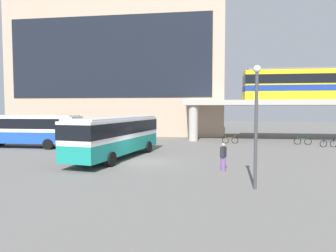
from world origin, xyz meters
name	(u,v)px	position (x,y,z in m)	size (l,w,h in m)	color
ground_plane	(164,145)	(0.00, 10.00, 0.00)	(120.00, 120.00, 0.00)	#605E5B
station_building	(121,70)	(-9.19, 25.10, 10.01)	(31.74, 12.64, 20.02)	tan
elevated_platform	(315,106)	(17.47, 17.07, 4.24)	(31.67, 6.72, 4.88)	#ADA89E
train	(326,84)	(18.60, 17.07, 6.85)	(19.29, 2.96, 3.84)	yellow
bus_main	(117,133)	(-2.46, 1.28, 1.99)	(4.51, 11.32, 3.22)	teal
bus_secondary	(25,127)	(-13.52, 6.32, 1.99)	(11.07, 2.86, 3.22)	#1E4CB2
bicycle_green	(303,141)	(14.72, 12.42, 0.36)	(1.79, 0.19, 1.04)	black
bicycle_brown	(230,140)	(7.05, 12.50, 0.36)	(1.79, 0.22, 1.04)	black
bicycle_black	(329,144)	(16.67, 10.64, 0.36)	(1.78, 0.34, 1.04)	black
pedestrian_at_kerb	(223,158)	(5.58, -2.33, 0.82)	(0.42, 0.48, 1.75)	#724C8C
lamp_post	(256,116)	(6.91, -6.31, 3.54)	(0.36, 0.36, 5.96)	#3F3F44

